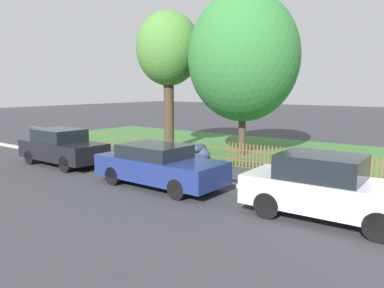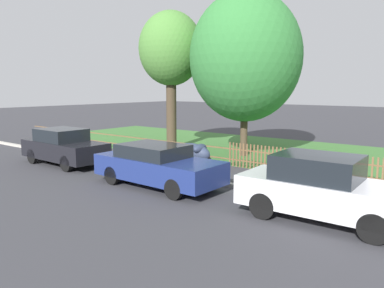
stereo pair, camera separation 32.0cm
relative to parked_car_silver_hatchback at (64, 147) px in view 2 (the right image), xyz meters
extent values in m
plane|color=#38383D|center=(12.06, 1.10, -0.77)|extent=(120.00, 120.00, 0.00)
cube|color=#B2ADA3|center=(12.06, 1.20, -0.71)|extent=(43.09, 0.20, 0.12)
cube|color=brown|center=(5.71, 4.05, -0.27)|extent=(0.06, 0.03, 1.00)
cube|color=brown|center=(5.88, 4.05, -0.27)|extent=(0.06, 0.03, 1.00)
cube|color=brown|center=(6.04, 4.05, -0.27)|extent=(0.06, 0.03, 1.00)
cube|color=brown|center=(6.20, 4.05, -0.27)|extent=(0.06, 0.03, 1.00)
cube|color=brown|center=(6.36, 4.05, -0.27)|extent=(0.06, 0.03, 1.00)
cube|color=brown|center=(6.52, 4.05, -0.27)|extent=(0.06, 0.03, 1.00)
cube|color=brown|center=(6.68, 4.05, -0.27)|extent=(0.06, 0.03, 1.00)
cube|color=brown|center=(6.84, 4.05, -0.27)|extent=(0.06, 0.03, 1.00)
cube|color=brown|center=(7.00, 4.05, -0.27)|extent=(0.06, 0.03, 1.00)
cube|color=brown|center=(7.16, 4.05, -0.27)|extent=(0.06, 0.03, 1.00)
cube|color=brown|center=(7.32, 4.05, -0.27)|extent=(0.06, 0.03, 1.00)
cube|color=brown|center=(7.48, 4.05, -0.27)|extent=(0.06, 0.03, 1.00)
cube|color=brown|center=(7.64, 4.05, -0.27)|extent=(0.06, 0.03, 1.00)
cube|color=brown|center=(7.80, 4.05, -0.27)|extent=(0.06, 0.03, 1.00)
cube|color=brown|center=(7.96, 4.05, -0.27)|extent=(0.06, 0.03, 1.00)
cube|color=brown|center=(8.12, 4.05, -0.27)|extent=(0.06, 0.03, 1.00)
cube|color=brown|center=(8.29, 4.05, -0.27)|extent=(0.06, 0.03, 1.00)
cube|color=brown|center=(8.45, 4.05, -0.27)|extent=(0.06, 0.03, 1.00)
cube|color=brown|center=(8.61, 4.05, -0.27)|extent=(0.06, 0.03, 1.00)
cube|color=brown|center=(8.77, 4.05, -0.27)|extent=(0.06, 0.03, 1.00)
cube|color=brown|center=(8.93, 4.05, -0.27)|extent=(0.06, 0.03, 1.00)
cube|color=brown|center=(9.09, 4.05, -0.27)|extent=(0.06, 0.03, 1.00)
cube|color=brown|center=(9.25, 4.05, -0.27)|extent=(0.06, 0.03, 1.00)
cube|color=brown|center=(9.41, 4.05, -0.27)|extent=(0.06, 0.03, 1.00)
cube|color=brown|center=(9.57, 4.05, -0.27)|extent=(0.06, 0.03, 1.00)
cube|color=brown|center=(9.73, 4.05, -0.27)|extent=(0.06, 0.03, 1.00)
cube|color=brown|center=(9.89, 4.05, -0.27)|extent=(0.06, 0.03, 1.00)
cube|color=brown|center=(10.05, 4.05, -0.27)|extent=(0.06, 0.03, 1.00)
cube|color=brown|center=(10.21, 4.05, -0.27)|extent=(0.06, 0.03, 1.00)
cube|color=brown|center=(10.37, 4.05, -0.27)|extent=(0.06, 0.03, 1.00)
cube|color=brown|center=(10.54, 4.05, -0.27)|extent=(0.06, 0.03, 1.00)
cube|color=brown|center=(10.70, 4.05, -0.27)|extent=(0.06, 0.03, 1.00)
cube|color=brown|center=(10.86, 4.05, -0.27)|extent=(0.06, 0.03, 1.00)
cube|color=brown|center=(11.02, 4.05, -0.27)|extent=(0.06, 0.03, 1.00)
cube|color=brown|center=(11.18, 4.05, -0.27)|extent=(0.06, 0.03, 1.00)
cube|color=brown|center=(11.34, 4.05, -0.27)|extent=(0.06, 0.03, 1.00)
cube|color=brown|center=(11.50, 4.05, -0.27)|extent=(0.06, 0.03, 1.00)
cube|color=black|center=(0.05, 0.00, -0.13)|extent=(4.12, 1.75, 0.73)
cube|color=black|center=(-0.16, 0.00, 0.49)|extent=(1.99, 1.55, 0.51)
cylinder|color=black|center=(1.33, 0.75, -0.44)|extent=(0.65, 0.15, 0.64)
cylinder|color=black|center=(1.30, -0.79, -0.44)|extent=(0.65, 0.15, 0.64)
cylinder|color=black|center=(-1.21, 0.79, -0.44)|extent=(0.65, 0.15, 0.64)
cylinder|color=black|center=(-1.24, -0.75, -0.44)|extent=(0.65, 0.15, 0.64)
cube|color=navy|center=(5.62, -0.21, -0.15)|extent=(4.50, 1.84, 0.70)
cube|color=black|center=(5.39, -0.20, 0.41)|extent=(2.17, 1.62, 0.42)
cylinder|color=black|center=(7.02, 0.58, -0.45)|extent=(0.63, 0.15, 0.62)
cylinder|color=black|center=(6.99, -1.04, -0.45)|extent=(0.63, 0.15, 0.62)
cylinder|color=black|center=(4.25, 0.63, -0.45)|extent=(0.63, 0.15, 0.62)
cylinder|color=black|center=(4.22, -0.99, -0.45)|extent=(0.63, 0.15, 0.62)
cube|color=silver|center=(11.01, -0.11, -0.11)|extent=(4.11, 1.77, 0.74)
cube|color=black|center=(10.81, -0.12, 0.55)|extent=(1.99, 1.56, 0.59)
cylinder|color=black|center=(12.29, -0.86, -0.43)|extent=(0.67, 0.15, 0.67)
cylinder|color=black|center=(9.73, 0.64, -0.43)|extent=(0.67, 0.15, 0.67)
cylinder|color=black|center=(9.76, -0.91, -0.43)|extent=(0.67, 0.15, 0.67)
cylinder|color=black|center=(5.51, 2.57, -0.45)|extent=(0.64, 0.15, 0.63)
cylinder|color=black|center=(4.24, 2.46, -0.45)|extent=(0.64, 0.15, 0.63)
ellipsoid|color=#2D3851|center=(4.88, 2.51, -0.11)|extent=(1.73, 0.79, 0.81)
ellipsoid|color=#2D3851|center=(5.27, 2.55, 0.11)|extent=(0.46, 0.84, 0.37)
cylinder|color=#473828|center=(0.88, 5.92, 1.32)|extent=(0.53, 0.53, 4.18)
ellipsoid|color=#4C8438|center=(0.88, 5.92, 4.46)|extent=(3.30, 3.30, 3.80)
cylinder|color=#473828|center=(4.96, 6.48, 0.73)|extent=(0.34, 0.34, 2.99)
ellipsoid|color=#337A38|center=(4.96, 6.48, 3.86)|extent=(5.18, 5.18, 5.96)
camera|label=1|loc=(13.59, -9.20, 2.45)|focal=35.00mm
camera|label=2|loc=(13.85, -9.00, 2.45)|focal=35.00mm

